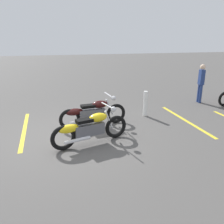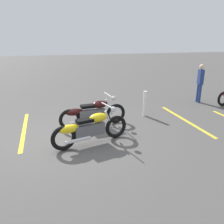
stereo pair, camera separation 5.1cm
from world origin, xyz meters
TOP-DOWN VIEW (x-y plane):
  - ground_plane at (0.00, 0.00)m, footprint 60.00×60.00m
  - motorcycle_bright_foreground at (0.41, -0.64)m, footprint 2.18×0.83m
  - motorcycle_dark_foreground at (0.69, 0.61)m, footprint 2.23×0.66m
  - bystander_near_row at (5.73, 2.30)m, footprint 0.22×0.28m
  - bollard_post at (2.74, 1.18)m, footprint 0.14×0.14m
  - parking_stripe_near at (-1.44, 0.83)m, footprint 0.25×3.20m
  - parking_stripe_mid at (3.95, 0.38)m, footprint 0.25×3.20m

SIDE VIEW (x-z plane):
  - ground_plane at x=0.00m, z-range 0.00..0.00m
  - parking_stripe_near at x=-1.44m, z-range 0.00..0.01m
  - parking_stripe_mid at x=3.95m, z-range 0.00..0.01m
  - motorcycle_bright_foreground at x=0.41m, z-range -0.06..0.98m
  - motorcycle_dark_foreground at x=0.69m, z-range -0.06..0.98m
  - bollard_post at x=2.74m, z-range 0.00..0.93m
  - bystander_near_row at x=5.73m, z-range 0.10..1.77m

